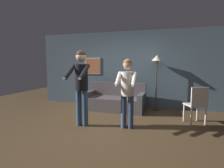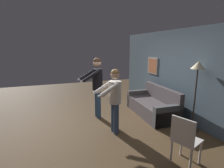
# 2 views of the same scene
# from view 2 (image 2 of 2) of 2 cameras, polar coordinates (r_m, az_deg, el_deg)

# --- Properties ---
(ground_plane) EXTENTS (12.00, 12.00, 0.00)m
(ground_plane) POSITION_cam_2_polar(r_m,az_deg,el_deg) (4.92, -1.85, -13.12)
(ground_plane) COLOR #4D3922
(back_wall_assembly) EXTENTS (6.40, 0.09, 2.60)m
(back_wall_assembly) POSITION_cam_2_polar(r_m,az_deg,el_deg) (5.63, 20.16, 3.23)
(back_wall_assembly) COLOR #475A67
(back_wall_assembly) RESTS_ON ground_plane
(couch) EXTENTS (1.93, 0.93, 0.87)m
(couch) POSITION_cam_2_polar(r_m,az_deg,el_deg) (5.66, 13.09, -6.96)
(couch) COLOR #50474A
(couch) RESTS_ON ground_plane
(torchiere_lamp) EXTENTS (0.34, 0.34, 1.76)m
(torchiere_lamp) POSITION_cam_2_polar(r_m,az_deg,el_deg) (4.65, 26.11, 3.11)
(torchiere_lamp) COLOR #332D28
(torchiere_lamp) RESTS_ON ground_plane
(person_standing_left) EXTENTS (0.46, 0.70, 1.79)m
(person_standing_left) POSITION_cam_2_polar(r_m,az_deg,el_deg) (5.10, -4.98, 0.75)
(person_standing_left) COLOR #314F73
(person_standing_left) RESTS_ON ground_plane
(person_standing_right) EXTENTS (0.46, 0.65, 1.59)m
(person_standing_right) POSITION_cam_2_polar(r_m,az_deg,el_deg) (4.19, 0.74, -3.84)
(person_standing_right) COLOR #384B6E
(person_standing_right) RESTS_ON ground_plane
(dining_chair_distant) EXTENTS (0.54, 0.54, 0.93)m
(dining_chair_distant) POSITION_cam_2_polar(r_m,az_deg,el_deg) (3.44, 22.67, -16.07)
(dining_chair_distant) COLOR silver
(dining_chair_distant) RESTS_ON ground_plane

